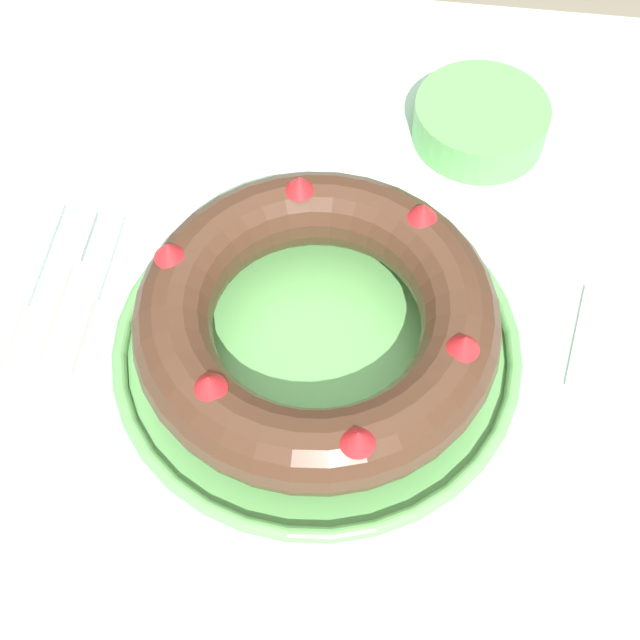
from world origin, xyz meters
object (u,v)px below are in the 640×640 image
(serving_dish, at_px, (320,348))
(fork, at_px, (60,284))
(bundt_cake, at_px, (320,320))
(cake_knife, at_px, (86,301))
(side_bowl, at_px, (480,121))
(serving_knife, at_px, (15,308))

(serving_dish, height_order, fork, serving_dish)
(serving_dish, height_order, bundt_cake, bundt_cake)
(bundt_cake, bearing_deg, fork, 170.25)
(cake_knife, relative_size, side_bowl, 1.29)
(serving_knife, xyz_separation_m, side_bowl, (0.38, 0.25, 0.02))
(side_bowl, bearing_deg, bundt_cake, -114.22)
(serving_dish, relative_size, cake_knife, 2.00)
(cake_knife, bearing_deg, serving_dish, -10.10)
(fork, bearing_deg, bundt_cake, -4.14)
(bundt_cake, relative_size, serving_knife, 1.42)
(side_bowl, bearing_deg, serving_knife, -146.30)
(serving_dish, height_order, side_bowl, side_bowl)
(bundt_cake, xyz_separation_m, fork, (-0.23, 0.04, -0.05))
(bundt_cake, distance_m, side_bowl, 0.29)
(fork, height_order, serving_knife, serving_knife)
(side_bowl, bearing_deg, cake_knife, -143.40)
(cake_knife, distance_m, side_bowl, 0.40)
(bundt_cake, height_order, fork, bundt_cake)
(bundt_cake, height_order, cake_knife, bundt_cake)
(serving_dish, bearing_deg, fork, 170.25)
(serving_dish, bearing_deg, bundt_cake, -83.53)
(bundt_cake, relative_size, side_bowl, 2.23)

